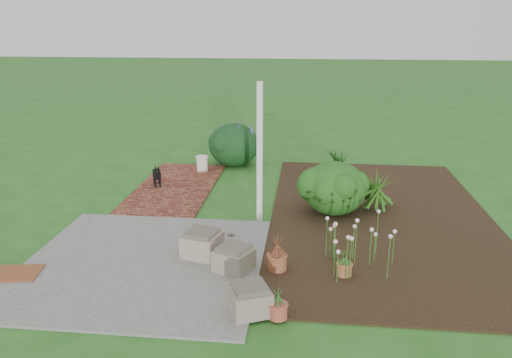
# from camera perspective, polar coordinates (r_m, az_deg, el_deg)

# --- Properties ---
(ground) EXTENTS (80.00, 80.00, 0.00)m
(ground) POSITION_cam_1_polar(r_m,az_deg,el_deg) (9.00, -1.55, -4.98)
(ground) COLOR #256520
(ground) RESTS_ON ground
(concrete_patio) EXTENTS (3.50, 3.50, 0.04)m
(concrete_patio) POSITION_cam_1_polar(r_m,az_deg,el_deg) (7.71, -12.71, -9.33)
(concrete_patio) COLOR #61615E
(concrete_patio) RESTS_ON ground
(brick_path) EXTENTS (1.60, 3.50, 0.04)m
(brick_path) POSITION_cam_1_polar(r_m,az_deg,el_deg) (10.93, -9.18, -0.93)
(brick_path) COLOR maroon
(brick_path) RESTS_ON ground
(garden_bed) EXTENTS (4.00, 7.00, 0.03)m
(garden_bed) POSITION_cam_1_polar(r_m,az_deg,el_deg) (9.48, 14.07, -4.23)
(garden_bed) COLOR black
(garden_bed) RESTS_ON ground
(veranda_post) EXTENTS (0.10, 0.10, 2.50)m
(veranda_post) POSITION_cam_1_polar(r_m,az_deg,el_deg) (8.65, 0.44, 2.85)
(veranda_post) COLOR white
(veranda_post) RESTS_ON ground
(stone_trough_near) EXTENTS (0.62, 0.62, 0.31)m
(stone_trough_near) POSITION_cam_1_polar(r_m,az_deg,el_deg) (6.28, -0.76, -13.70)
(stone_trough_near) COLOR gray
(stone_trough_near) RESTS_ON concrete_patio
(stone_trough_mid) EXTENTS (0.62, 0.62, 0.31)m
(stone_trough_mid) POSITION_cam_1_polar(r_m,az_deg,el_deg) (7.24, -2.53, -9.17)
(stone_trough_mid) COLOR #766958
(stone_trough_mid) RESTS_ON concrete_patio
(stone_trough_far) EXTENTS (0.63, 0.63, 0.34)m
(stone_trough_far) POSITION_cam_1_polar(r_m,az_deg,el_deg) (7.69, -6.15, -7.46)
(stone_trough_far) COLOR gray
(stone_trough_far) RESTS_ON concrete_patio
(coir_doormat) EXTENTS (0.83, 0.60, 0.02)m
(coir_doormat) POSITION_cam_1_polar(r_m,az_deg,el_deg) (7.97, -26.10, -9.65)
(coir_doormat) COLOR brown
(coir_doormat) RESTS_ON concrete_patio
(black_dog) EXTENTS (0.28, 0.49, 0.44)m
(black_dog) POSITION_cam_1_polar(r_m,az_deg,el_deg) (10.95, -11.27, 0.54)
(black_dog) COLOR black
(black_dog) RESTS_ON brick_path
(cream_ceramic_urn) EXTENTS (0.35, 0.35, 0.35)m
(cream_ceramic_urn) POSITION_cam_1_polar(r_m,az_deg,el_deg) (11.90, -6.18, 1.74)
(cream_ceramic_urn) COLOR #EFE6C5
(cream_ceramic_urn) RESTS_ON brick_path
(evergreen_shrub) EXTENTS (1.43, 1.43, 1.00)m
(evergreen_shrub) POSITION_cam_1_polar(r_m,az_deg,el_deg) (9.34, 8.95, -0.87)
(evergreen_shrub) COLOR #1E3C12
(evergreen_shrub) RESTS_ON garden_bed
(agapanthus_clump_back) EXTENTS (1.17, 1.17, 0.87)m
(agapanthus_clump_back) POSITION_cam_1_polar(r_m,az_deg,el_deg) (9.70, 13.32, -0.83)
(agapanthus_clump_back) COLOR #193C0C
(agapanthus_clump_back) RESTS_ON garden_bed
(agapanthus_clump_front) EXTENTS (1.12, 1.12, 0.81)m
(agapanthus_clump_front) POSITION_cam_1_polar(r_m,az_deg,el_deg) (11.54, 9.38, 2.24)
(agapanthus_clump_front) COLOR #153C12
(agapanthus_clump_front) RESTS_ON garden_bed
(pink_flower_patch) EXTENTS (1.29, 1.29, 0.71)m
(pink_flower_patch) POSITION_cam_1_polar(r_m,az_deg,el_deg) (7.37, 11.85, -7.45)
(pink_flower_patch) COLOR #113D0F
(pink_flower_patch) RESTS_ON garden_bed
(terracotta_pot_bronze) EXTENTS (0.31, 0.31, 0.23)m
(terracotta_pot_bronze) POSITION_cam_1_polar(r_m,az_deg,el_deg) (7.29, 2.41, -9.46)
(terracotta_pot_bronze) COLOR #975133
(terracotta_pot_bronze) RESTS_ON garden_bed
(terracotta_pot_small_left) EXTENTS (0.24, 0.24, 0.18)m
(terracotta_pot_small_left) POSITION_cam_1_polar(r_m,az_deg,el_deg) (7.25, 10.05, -10.11)
(terracotta_pot_small_left) COLOR #A76138
(terracotta_pot_small_left) RESTS_ON garden_bed
(terracotta_pot_small_right) EXTENTS (0.26, 0.26, 0.19)m
(terracotta_pot_small_right) POSITION_cam_1_polar(r_m,az_deg,el_deg) (6.22, 2.53, -14.80)
(terracotta_pot_small_right) COLOR #AD493A
(terracotta_pot_small_right) RESTS_ON garden_bed
(purple_flowering_bush) EXTENTS (1.49, 1.49, 1.07)m
(purple_flowering_bush) POSITION_cam_1_polar(r_m,az_deg,el_deg) (12.46, -2.55, 4.06)
(purple_flowering_bush) COLOR black
(purple_flowering_bush) RESTS_ON ground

